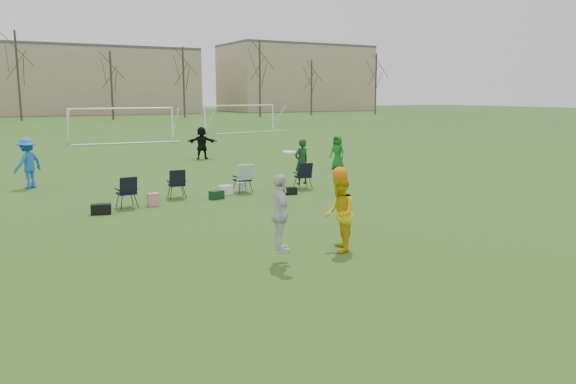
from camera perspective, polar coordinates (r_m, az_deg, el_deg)
ground at (r=11.23m, az=0.24°, el=-7.75°), size 260.00×260.00×0.00m
fielder_blue at (r=22.66m, az=-24.94°, el=2.68°), size 1.36×1.28×1.84m
fielder_green_far at (r=25.91m, az=5.06°, el=4.04°), size 0.72×0.88×1.56m
fielder_black at (r=30.16m, az=-8.74°, el=4.95°), size 1.65×1.20×1.73m
center_contest at (r=11.85m, az=2.99°, el=-2.11°), size 2.35×1.21×2.30m
sideline_setup at (r=19.25m, az=-5.59°, el=1.31°), size 7.98×2.02×1.81m
goal_mid at (r=42.38m, az=-16.53°, el=7.50°), size 7.40×0.63×2.46m
goal_right at (r=51.90m, az=-4.88°, el=8.23°), size 7.35×1.14×2.46m
tree_line at (r=79.39m, az=-25.45°, el=10.18°), size 110.28×3.28×11.40m
building_row at (r=106.05m, az=-22.90°, el=10.54°), size 126.00×16.00×13.00m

